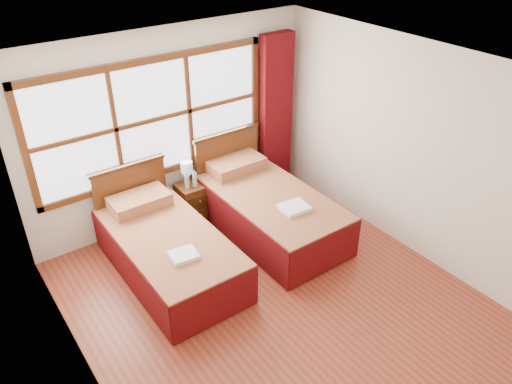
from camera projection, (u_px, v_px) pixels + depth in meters
floor at (276, 302)px, 5.57m from camera, size 4.50×4.50×0.00m
ceiling at (282, 75)px, 4.22m from camera, size 4.50×4.50×0.00m
wall_back at (172, 128)px, 6.45m from camera, size 4.00×0.00×4.00m
wall_left at (77, 285)px, 3.89m from camera, size 0.00×4.50×4.50m
wall_right at (412, 151)px, 5.89m from camera, size 0.00×4.50×4.50m
window at (154, 119)px, 6.20m from camera, size 3.16×0.06×1.56m
curtain at (276, 113)px, 7.22m from camera, size 0.50×0.16×2.30m
bed_left at (167, 249)px, 5.88m from camera, size 1.07×2.09×1.04m
bed_right at (267, 208)px, 6.61m from camera, size 1.12×2.17×1.09m
nightstand at (193, 202)px, 6.86m from camera, size 0.40×0.40×0.53m
towels_left at (184, 255)px, 5.37m from camera, size 0.32×0.28×0.04m
towels_right at (294, 208)px, 6.11m from camera, size 0.35×0.32×0.05m
lamp at (187, 168)px, 6.68m from camera, size 0.16×0.16×0.31m
bottle_near at (187, 181)px, 6.60m from camera, size 0.06×0.06×0.23m
bottle_far at (195, 179)px, 6.65m from camera, size 0.06×0.06×0.23m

